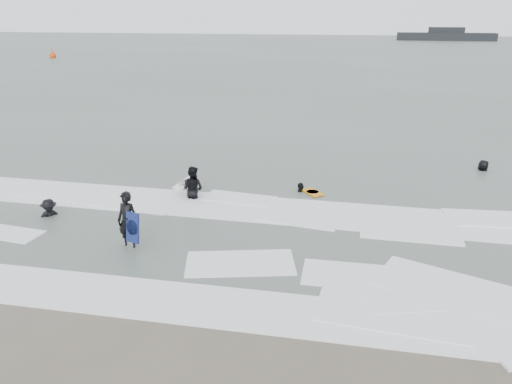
% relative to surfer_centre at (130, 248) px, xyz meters
% --- Properties ---
extents(ground, '(320.00, 320.00, 0.00)m').
position_rel_surfer_centre_xyz_m(ground, '(3.43, -2.04, 0.00)').
color(ground, brown).
rests_on(ground, ground).
extents(sea, '(320.00, 320.00, 0.00)m').
position_rel_surfer_centre_xyz_m(sea, '(3.43, 77.96, 0.06)').
color(sea, '#47544C').
rests_on(sea, ground).
extents(surfer_centre, '(0.76, 0.58, 1.90)m').
position_rel_surfer_centre_xyz_m(surfer_centre, '(0.00, 0.00, 0.00)').
color(surfer_centre, black).
rests_on(surfer_centre, ground).
extents(surfer_wading, '(1.07, 0.92, 1.89)m').
position_rel_surfer_centre_xyz_m(surfer_wading, '(0.51, 4.66, 0.00)').
color(surfer_wading, black).
rests_on(surfer_wading, ground).
extents(surfer_breaker, '(1.13, 1.11, 1.56)m').
position_rel_surfer_centre_xyz_m(surfer_breaker, '(-3.93, 1.71, 0.00)').
color(surfer_breaker, black).
rests_on(surfer_breaker, ground).
extents(surfer_right_near, '(0.79, 0.99, 1.57)m').
position_rel_surfer_centre_xyz_m(surfer_right_near, '(4.61, 6.29, 0.00)').
color(surfer_right_near, black).
rests_on(surfer_right_near, ground).
extents(surfer_right_far, '(0.99, 0.93, 1.70)m').
position_rel_surfer_centre_xyz_m(surfer_right_far, '(12.56, 10.91, 0.00)').
color(surfer_right_far, black).
rests_on(surfer_right_far, ground).
extents(surf_foam, '(30.03, 9.06, 0.09)m').
position_rel_surfer_centre_xyz_m(surf_foam, '(3.43, 1.66, 0.04)').
color(surf_foam, white).
rests_on(surf_foam, ground).
extents(bodyboards, '(5.98, 7.02, 1.25)m').
position_rel_surfer_centre_xyz_m(bodyboards, '(1.85, 3.62, 0.50)').
color(bodyboards, '#101B4D').
rests_on(bodyboards, ground).
extents(buoy, '(1.00, 1.00, 1.65)m').
position_rel_surfer_centre_xyz_m(buoy, '(-42.50, 61.27, 0.42)').
color(buoy, red).
rests_on(buoy, ground).
extents(vessel_horizon, '(24.47, 4.37, 3.32)m').
position_rel_surfer_centre_xyz_m(vessel_horizon, '(26.88, 130.17, 1.25)').
color(vessel_horizon, black).
rests_on(vessel_horizon, ground).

